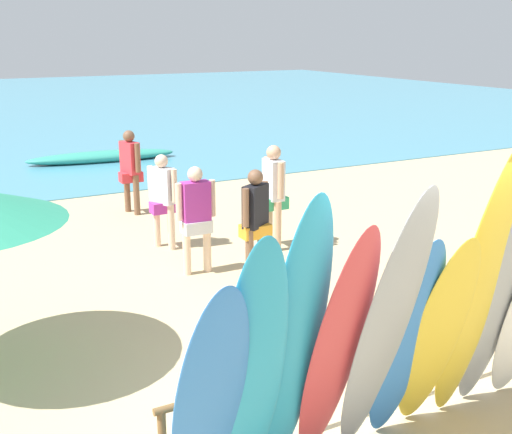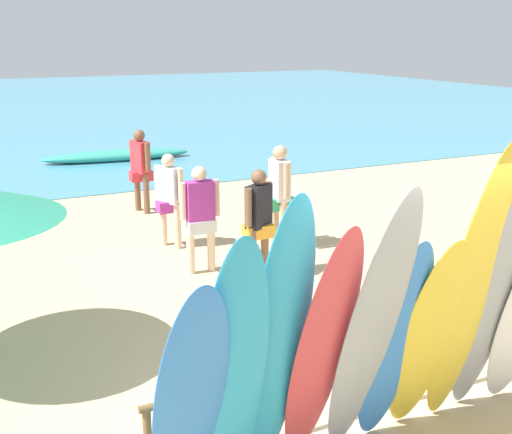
{
  "view_description": "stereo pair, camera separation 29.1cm",
  "coord_description": "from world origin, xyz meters",
  "views": [
    {
      "loc": [
        -3.59,
        -4.27,
        3.46
      ],
      "look_at": [
        0.0,
        2.48,
        1.28
      ],
      "focal_mm": 45.51,
      "sensor_mm": 36.0,
      "label": 1
    },
    {
      "loc": [
        -3.33,
        -4.4,
        3.46
      ],
      "look_at": [
        0.0,
        2.48,
        1.28
      ],
      "focal_mm": 45.51,
      "sensor_mm": 36.0,
      "label": 2
    }
  ],
  "objects": [
    {
      "name": "beachgoer_photographing",
      "position": [
        -0.09,
        4.18,
        0.93
      ],
      "size": [
        0.61,
        0.26,
        1.62
      ],
      "rotation": [
        0.0,
        0.0,
        3.11
      ],
      "color": "beige",
      "rests_on": "ground"
    },
    {
      "name": "surfboard_blue_0",
      "position": [
        -1.99,
        -0.56,
        0.97
      ],
      "size": [
        0.6,
        0.68,
        1.95
      ],
      "primitive_type": "ellipsoid",
      "rotation": [
        0.29,
        0.0,
        0.06
      ],
      "color": "#337AD1",
      "rests_on": "ground"
    },
    {
      "name": "surfboard_grey_4",
      "position": [
        -0.52,
        -0.65,
        1.23
      ],
      "size": [
        0.61,
        0.85,
        2.47
      ],
      "primitive_type": "ellipsoid",
      "rotation": [
        0.29,
        0.0,
        0.1
      ],
      "color": "#999EA3",
      "rests_on": "ground"
    },
    {
      "name": "beachgoer_near_rack",
      "position": [
        0.08,
        7.86,
        0.95
      ],
      "size": [
        0.43,
        0.61,
        1.65
      ],
      "rotation": [
        0.0,
        0.0,
        4.98
      ],
      "color": "brown",
      "rests_on": "ground"
    },
    {
      "name": "surfboard_yellow_7",
      "position": [
        0.55,
        -0.58,
        1.35
      ],
      "size": [
        0.58,
        0.7,
        2.7
      ],
      "primitive_type": "ellipsoid",
      "rotation": [
        0.22,
        0.0,
        0.04
      ],
      "color": "yellow",
      "rests_on": "ground"
    },
    {
      "name": "distant_boat",
      "position": [
        0.95,
        13.36,
        0.15
      ],
      "size": [
        4.11,
        1.13,
        0.32
      ],
      "color": "teal",
      "rests_on": "ground"
    },
    {
      "name": "surfboard_grey_8",
      "position": [
        0.88,
        -0.55,
        1.26
      ],
      "size": [
        0.54,
        0.7,
        2.51
      ],
      "primitive_type": "ellipsoid",
      "rotation": [
        0.25,
        0.0,
        -0.01
      ],
      "color": "#999EA3",
      "rests_on": "ground"
    },
    {
      "name": "surfboard_yellow_6",
      "position": [
        0.15,
        -0.54,
        0.97
      ],
      "size": [
        0.59,
        0.71,
        1.95
      ],
      "primitive_type": "ellipsoid",
      "rotation": [
        0.31,
        0.0,
        -0.06
      ],
      "color": "yellow",
      "rests_on": "ground"
    },
    {
      "name": "beachgoer_midbeach",
      "position": [
        0.57,
        3.58,
        0.93
      ],
      "size": [
        0.54,
        0.39,
        1.62
      ],
      "rotation": [
        0.0,
        0.0,
        0.54
      ],
      "color": "brown",
      "rests_on": "ground"
    },
    {
      "name": "surfboard_teal_1",
      "position": [
        -1.65,
        -0.56,
        1.11
      ],
      "size": [
        0.56,
        0.66,
        2.23
      ],
      "primitive_type": "ellipsoid",
      "rotation": [
        0.24,
        0.0,
        -0.1
      ],
      "color": "#289EC6",
      "rests_on": "ground"
    },
    {
      "name": "beachgoer_by_water",
      "position": [
        1.49,
        4.68,
        0.99
      ],
      "size": [
        0.45,
        0.65,
        1.72
      ],
      "rotation": [
        0.0,
        0.0,
        1.48
      ],
      "color": "tan",
      "rests_on": "ground"
    },
    {
      "name": "surfboard_rack",
      "position": [
        0.0,
        0.0,
        0.54
      ],
      "size": [
        4.44,
        0.07,
        0.66
      ],
      "color": "brown",
      "rests_on": "ground"
    },
    {
      "name": "surfboard_teal_2",
      "position": [
        -1.27,
        -0.51,
        1.23
      ],
      "size": [
        0.55,
        0.67,
        2.45
      ],
      "primitive_type": "ellipsoid",
      "rotation": [
        0.22,
        0.0,
        0.06
      ],
      "color": "#289EC6",
      "rests_on": "ground"
    },
    {
      "name": "surfboard_red_3",
      "position": [
        -0.91,
        -0.56,
        1.1
      ],
      "size": [
        0.56,
        0.76,
        2.2
      ],
      "primitive_type": "ellipsoid",
      "rotation": [
        0.29,
        0.0,
        0.09
      ],
      "color": "#D13D42",
      "rests_on": "ground"
    },
    {
      "name": "ground",
      "position": [
        0.0,
        14.0,
        0.0
      ],
      "size": [
        60.0,
        60.0,
        0.0
      ],
      "primitive_type": "plane",
      "color": "tan"
    },
    {
      "name": "beachgoer_strolling",
      "position": [
        -0.12,
        5.52,
        0.91
      ],
      "size": [
        0.41,
        0.53,
        1.58
      ],
      "rotation": [
        0.0,
        0.0,
        2.09
      ],
      "color": "beige",
      "rests_on": "ground"
    },
    {
      "name": "ocean_water",
      "position": [
        0.0,
        29.58,
        0.01
      ],
      "size": [
        60.0,
        40.0,
        0.02
      ],
      "primitive_type": "cube",
      "color": "teal",
      "rests_on": "ground"
    },
    {
      "name": "surfboard_blue_5",
      "position": [
        -0.19,
        -0.53,
        0.98
      ],
      "size": [
        0.59,
        0.61,
        1.96
      ],
      "primitive_type": "ellipsoid",
      "rotation": [
        0.26,
        0.0,
        0.07
      ],
      "color": "#337AD1",
      "rests_on": "ground"
    }
  ]
}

